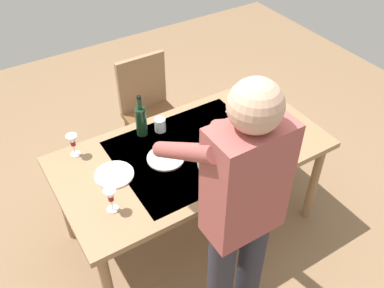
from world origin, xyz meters
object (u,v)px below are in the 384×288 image
Objects in this scene: wine_glass_left at (111,196)px; water_cup_near_right at (160,125)px; chair_near at (149,106)px; wine_glass_right at (73,142)px; wine_bottle at (141,120)px; dinner_plate_far at (114,175)px; dinner_plate_near at (166,158)px; water_cup_near_left at (275,121)px; person_server at (240,211)px; dining_table at (192,158)px; serving_bowl_pasta at (222,159)px.

wine_glass_left is 1.65× the size of water_cup_near_right.
wine_glass_right is at bearing 32.82° from chair_near.
wine_bottle is 1.29× the size of dinner_plate_far.
water_cup_near_left is at bearing 171.25° from dinner_plate_near.
person_server reaches higher than water_cup_near_right.
dining_table is 11.21× the size of wine_glass_left.
wine_glass_left and wine_glass_right have the same top height.
person_server is at bearing 84.30° from water_cup_near_right.
wine_glass_left is (0.62, 0.18, 0.17)m from dining_table.
wine_glass_right is at bearing -66.34° from dinner_plate_far.
chair_near is 3.07× the size of wine_bottle.
dining_table is 5.64× the size of serving_bowl_pasta.
dining_table is 0.74m from wine_glass_right.
dinner_plate_far is at bearing 113.66° from wine_glass_right.
water_cup_near_left is 0.48× the size of dinner_plate_near.
wine_glass_left is at bearing 64.39° from dinner_plate_far.
wine_glass_left is (0.72, 1.01, 0.31)m from chair_near.
wine_bottle reaches higher than wine_glass_left.
chair_near is at bearing -125.73° from wine_glass_left.
water_cup_near_left is (-0.58, 0.10, 0.13)m from dining_table.
dining_table is 0.19m from dinner_plate_near.
wine_glass_left is 1.38× the size of water_cup_near_left.
dining_table is 7.36× the size of dinner_plate_far.
wine_bottle reaches higher than dining_table.
serving_bowl_pasta is 1.30× the size of dinner_plate_near.
wine_glass_left is 1.00× the size of wine_glass_right.
dinner_plate_near is at bearing 144.24° from wine_glass_right.
water_cup_near_left is at bearing -141.43° from person_server.
wine_glass_left is at bearing -49.34° from person_server.
chair_near is at bearing -90.98° from serving_bowl_pasta.
wine_glass_right is at bearing -28.57° from dining_table.
water_cup_near_right reaches higher than serving_bowl_pasta.
person_server reaches higher than chair_near.
water_cup_near_right is (0.18, 0.54, 0.25)m from chair_near.
person_server is 15.42× the size of water_cup_near_left.
wine_glass_left is 0.53m from wine_glass_right.
dining_table is 7.36× the size of dinner_plate_near.
water_cup_near_left is at bearing 170.28° from dining_table.
water_cup_near_right is at bearing -70.95° from serving_bowl_pasta.
wine_bottle is 0.65m from wine_glass_left.
chair_near is at bearing -128.38° from dinner_plate_far.
serving_bowl_pasta is at bearing -117.43° from person_server.
water_cup_near_left reaches higher than dinner_plate_near.
dining_table is at bearing -103.71° from person_server.
person_server is 5.71× the size of wine_bottle.
chair_near is 3.96× the size of dinner_plate_near.
water_cup_near_right is (-0.10, -0.98, -0.18)m from person_server.
person_server reaches higher than wine_bottle.
water_cup_near_left is (-0.75, -0.60, -0.17)m from person_server.
wine_bottle is (0.30, 0.51, 0.32)m from chair_near.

